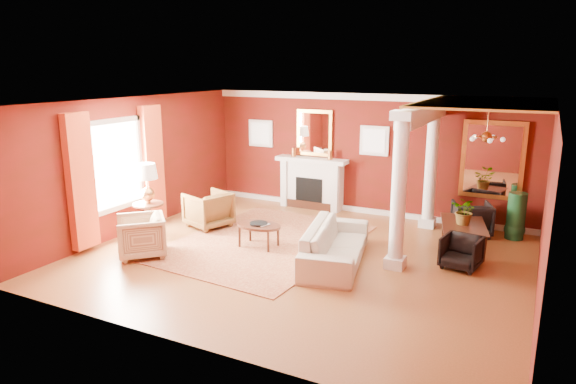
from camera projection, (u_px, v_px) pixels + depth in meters
The scene contains 27 objects.
ground at pixel (302, 258), 9.70m from camera, with size 8.00×8.00×0.00m, color brown.
room_shell at pixel (303, 152), 9.22m from camera, with size 8.04×7.04×2.92m.
fireplace at pixel (312, 183), 12.99m from camera, with size 1.85×0.42×1.29m.
overmantel_mirror at pixel (314, 133), 12.81m from camera, with size 0.95×0.07×1.15m.
flank_window_left at pixel (261, 133), 13.52m from camera, with size 0.70×0.07×0.70m.
flank_window_right at pixel (374, 141), 12.16m from camera, with size 0.70×0.07×0.70m.
left_window at pixel (119, 171), 10.54m from camera, with size 0.21×2.55×2.60m.
column_front at pixel (399, 190), 8.87m from camera, with size 0.36×0.36×2.80m.
column_back at pixel (431, 165), 11.22m from camera, with size 0.36×0.36×2.80m.
header_beam at pixel (423, 114), 9.98m from camera, with size 0.30×3.20×0.32m, color white.
amber_ceiling at pixel (487, 103), 9.29m from camera, with size 2.30×3.40×0.04m, color gold.
dining_mirror at pixel (492, 160), 11.06m from camera, with size 1.30×0.07×1.70m.
chandelier at pixel (487, 137), 9.46m from camera, with size 0.60×0.62×0.75m.
crown_trim at pixel (366, 97), 12.03m from camera, with size 8.00×0.08×0.16m, color white.
base_trim at pixel (362, 210), 12.68m from camera, with size 8.00×0.08×0.12m, color white.
rug at pixel (264, 242), 10.52m from camera, with size 3.23×4.31×0.02m, color maroon.
sofa at pixel (336, 238), 9.35m from camera, with size 2.43×0.71×0.95m, color beige.
armchair_leopard at pixel (208, 208), 11.46m from camera, with size 0.86×0.81×0.89m, color black.
armchair_stripe at pixel (141, 234), 9.68m from camera, with size 0.85×0.79×0.87m, color tan.
coffee_table at pixel (259, 227), 10.17m from camera, with size 0.93×0.93×0.47m.
coffee_book at pixel (260, 218), 10.13m from camera, with size 0.18×0.02×0.25m, color black.
side_table at pixel (147, 188), 10.62m from camera, with size 0.63×0.63×1.58m.
dining_table at pixel (465, 229), 10.08m from camera, with size 1.47×0.52×0.82m, color black.
dining_chair_near at pixel (461, 251), 9.13m from camera, with size 0.64×0.59×0.65m, color black.
dining_chair_far at pixel (472, 217), 10.95m from camera, with size 0.76×0.71×0.78m, color black.
green_urn at pixel (515, 221), 10.68m from camera, with size 0.42×0.42×1.00m.
potted_plant at pixel (466, 199), 9.87m from camera, with size 0.50×0.55×0.43m, color #26591E.
Camera 1 is at (3.87, -8.27, 3.52)m, focal length 32.00 mm.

